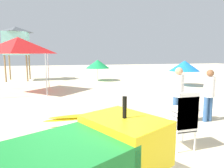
{
  "coord_description": "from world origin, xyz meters",
  "views": [
    {
      "loc": [
        -0.58,
        -3.29,
        2.04
      ],
      "look_at": [
        1.14,
        2.92,
        1.12
      ],
      "focal_mm": 32.04,
      "sensor_mm": 36.0,
      "label": 1
    }
  ],
  "objects_px": {
    "stacked_plastic_chairs": "(184,117)",
    "beach_umbrella_left": "(98,64)",
    "cooler_box": "(184,106)",
    "popup_canopy": "(18,45)",
    "beach_umbrella_mid": "(184,66)",
    "lifeguard_near_center": "(178,91)",
    "lifeguard_tower": "(16,41)",
    "surfboard_pile": "(88,119)",
    "lifeguard_near_left": "(209,92)"
  },
  "relations": [
    {
      "from": "stacked_plastic_chairs",
      "to": "beach_umbrella_mid",
      "type": "distance_m",
      "value": 9.87
    },
    {
      "from": "lifeguard_near_center",
      "to": "popup_canopy",
      "type": "xyz_separation_m",
      "value": [
        -5.44,
        6.77,
        1.61
      ]
    },
    {
      "from": "beach_umbrella_mid",
      "to": "cooler_box",
      "type": "bearing_deg",
      "value": -124.85
    },
    {
      "from": "lifeguard_near_left",
      "to": "beach_umbrella_mid",
      "type": "height_order",
      "value": "beach_umbrella_mid"
    },
    {
      "from": "surfboard_pile",
      "to": "beach_umbrella_left",
      "type": "bearing_deg",
      "value": 76.86
    },
    {
      "from": "lifeguard_near_left",
      "to": "popup_canopy",
      "type": "xyz_separation_m",
      "value": [
        -6.44,
        6.89,
        1.66
      ]
    },
    {
      "from": "popup_canopy",
      "to": "cooler_box",
      "type": "xyz_separation_m",
      "value": [
        6.47,
        -5.68,
        -2.39
      ]
    },
    {
      "from": "beach_umbrella_mid",
      "to": "popup_canopy",
      "type": "bearing_deg",
      "value": 178.34
    },
    {
      "from": "popup_canopy",
      "to": "beach_umbrella_left",
      "type": "distance_m",
      "value": 6.71
    },
    {
      "from": "stacked_plastic_chairs",
      "to": "beach_umbrella_left",
      "type": "xyz_separation_m",
      "value": [
        0.64,
        12.43,
        0.61
      ]
    },
    {
      "from": "stacked_plastic_chairs",
      "to": "cooler_box",
      "type": "distance_m",
      "value": 3.34
    },
    {
      "from": "lifeguard_near_center",
      "to": "popup_canopy",
      "type": "bearing_deg",
      "value": 128.78
    },
    {
      "from": "cooler_box",
      "to": "surfboard_pile",
      "type": "bearing_deg",
      "value": -172.05
    },
    {
      "from": "surfboard_pile",
      "to": "popup_canopy",
      "type": "xyz_separation_m",
      "value": [
        -2.78,
        6.19,
        2.42
      ]
    },
    {
      "from": "popup_canopy",
      "to": "beach_umbrella_left",
      "type": "xyz_separation_m",
      "value": [
        5.18,
        4.09,
        -1.23
      ]
    },
    {
      "from": "lifeguard_near_center",
      "to": "lifeguard_tower",
      "type": "height_order",
      "value": "lifeguard_tower"
    },
    {
      "from": "popup_canopy",
      "to": "beach_umbrella_mid",
      "type": "relative_size",
      "value": 1.52
    },
    {
      "from": "popup_canopy",
      "to": "beach_umbrella_mid",
      "type": "distance_m",
      "value": 10.3
    },
    {
      "from": "popup_canopy",
      "to": "beach_umbrella_left",
      "type": "relative_size",
      "value": 1.54
    },
    {
      "from": "lifeguard_tower",
      "to": "beach_umbrella_left",
      "type": "xyz_separation_m",
      "value": [
        6.27,
        -1.85,
        -1.85
      ]
    },
    {
      "from": "lifeguard_near_left",
      "to": "lifeguard_near_center",
      "type": "distance_m",
      "value": 1.01
    },
    {
      "from": "lifeguard_near_left",
      "to": "cooler_box",
      "type": "bearing_deg",
      "value": 88.49
    },
    {
      "from": "lifeguard_near_center",
      "to": "beach_umbrella_mid",
      "type": "bearing_deg",
      "value": 53.54
    },
    {
      "from": "beach_umbrella_left",
      "to": "cooler_box",
      "type": "xyz_separation_m",
      "value": [
        1.29,
        -9.76,
        -1.16
      ]
    },
    {
      "from": "lifeguard_tower",
      "to": "beach_umbrella_mid",
      "type": "xyz_separation_m",
      "value": [
        11.31,
        -6.23,
        -1.85
      ]
    },
    {
      "from": "lifeguard_near_center",
      "to": "lifeguard_tower",
      "type": "bearing_deg",
      "value": 117.21
    },
    {
      "from": "beach_umbrella_left",
      "to": "beach_umbrella_mid",
      "type": "distance_m",
      "value": 6.68
    },
    {
      "from": "stacked_plastic_chairs",
      "to": "popup_canopy",
      "type": "height_order",
      "value": "popup_canopy"
    },
    {
      "from": "lifeguard_near_center",
      "to": "cooler_box",
      "type": "height_order",
      "value": "lifeguard_near_center"
    },
    {
      "from": "cooler_box",
      "to": "lifeguard_near_left",
      "type": "bearing_deg",
      "value": -91.51
    },
    {
      "from": "surfboard_pile",
      "to": "beach_umbrella_left",
      "type": "height_order",
      "value": "beach_umbrella_left"
    },
    {
      "from": "beach_umbrella_mid",
      "to": "stacked_plastic_chairs",
      "type": "bearing_deg",
      "value": -125.17
    },
    {
      "from": "beach_umbrella_left",
      "to": "beach_umbrella_mid",
      "type": "height_order",
      "value": "beach_umbrella_mid"
    },
    {
      "from": "lifeguard_near_center",
      "to": "stacked_plastic_chairs",
      "type": "bearing_deg",
      "value": -119.42
    },
    {
      "from": "stacked_plastic_chairs",
      "to": "cooler_box",
      "type": "bearing_deg",
      "value": 54.21
    },
    {
      "from": "lifeguard_near_center",
      "to": "beach_umbrella_mid",
      "type": "xyz_separation_m",
      "value": [
        4.78,
        6.47,
        0.38
      ]
    },
    {
      "from": "lifeguard_tower",
      "to": "beach_umbrella_left",
      "type": "bearing_deg",
      "value": -16.42
    },
    {
      "from": "lifeguard_near_left",
      "to": "beach_umbrella_left",
      "type": "xyz_separation_m",
      "value": [
        -1.26,
        10.98,
        0.43
      ]
    },
    {
      "from": "lifeguard_near_left",
      "to": "lifeguard_tower",
      "type": "relative_size",
      "value": 0.37
    },
    {
      "from": "lifeguard_near_center",
      "to": "cooler_box",
      "type": "relative_size",
      "value": 3.3
    },
    {
      "from": "lifeguard_near_center",
      "to": "popup_canopy",
      "type": "height_order",
      "value": "popup_canopy"
    },
    {
      "from": "popup_canopy",
      "to": "stacked_plastic_chairs",
      "type": "bearing_deg",
      "value": -61.43
    },
    {
      "from": "surfboard_pile",
      "to": "stacked_plastic_chairs",
      "type": "bearing_deg",
      "value": -50.7
    },
    {
      "from": "surfboard_pile",
      "to": "cooler_box",
      "type": "relative_size",
      "value": 4.93
    },
    {
      "from": "stacked_plastic_chairs",
      "to": "beach_umbrella_left",
      "type": "distance_m",
      "value": 12.46
    },
    {
      "from": "lifeguard_near_left",
      "to": "lifeguard_tower",
      "type": "distance_m",
      "value": 15.05
    },
    {
      "from": "stacked_plastic_chairs",
      "to": "beach_umbrella_left",
      "type": "relative_size",
      "value": 0.65
    },
    {
      "from": "lifeguard_near_center",
      "to": "popup_canopy",
      "type": "distance_m",
      "value": 8.83
    },
    {
      "from": "surfboard_pile",
      "to": "popup_canopy",
      "type": "distance_m",
      "value": 7.21
    },
    {
      "from": "popup_canopy",
      "to": "lifeguard_tower",
      "type": "bearing_deg",
      "value": 100.43
    }
  ]
}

